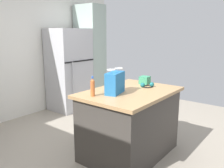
% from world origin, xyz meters
% --- Properties ---
extents(ground, '(6.55, 6.55, 0.00)m').
position_xyz_m(ground, '(0.00, 0.00, 0.00)').
color(ground, '#9E9384').
extents(back_wall, '(5.46, 0.13, 2.72)m').
position_xyz_m(back_wall, '(-0.02, 2.22, 1.36)').
color(back_wall, silver).
rests_on(back_wall, ground).
extents(kitchen_island, '(1.30, 0.93, 0.88)m').
position_xyz_m(kitchen_island, '(0.28, -0.31, 0.45)').
color(kitchen_island, '#423D38').
rests_on(kitchen_island, ground).
extents(refrigerator, '(0.81, 0.68, 1.71)m').
position_xyz_m(refrigerator, '(1.14, 1.82, 0.85)').
color(refrigerator, '#B7B7BC').
rests_on(refrigerator, ground).
extents(tall_cabinet, '(0.45, 0.61, 2.23)m').
position_xyz_m(tall_cabinet, '(1.80, 1.82, 1.11)').
color(tall_cabinet, '#9EB2A8').
rests_on(tall_cabinet, ground).
extents(shopping_bag, '(0.33, 0.22, 0.31)m').
position_xyz_m(shopping_bag, '(0.06, -0.24, 1.02)').
color(shopping_bag, '#236BAD').
rests_on(shopping_bag, kitchen_island).
extents(small_box, '(0.16, 0.14, 0.11)m').
position_xyz_m(small_box, '(0.77, -0.24, 0.94)').
color(small_box, '#388E66').
rests_on(small_box, kitchen_island).
extents(bottle, '(0.05, 0.05, 0.24)m').
position_xyz_m(bottle, '(-0.21, -0.11, 0.99)').
color(bottle, '#C66633').
rests_on(bottle, kitchen_island).
extents(ear_defenders, '(0.21, 0.21, 0.06)m').
position_xyz_m(ear_defenders, '(0.61, -0.37, 0.91)').
color(ear_defenders, black).
rests_on(ear_defenders, kitchen_island).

